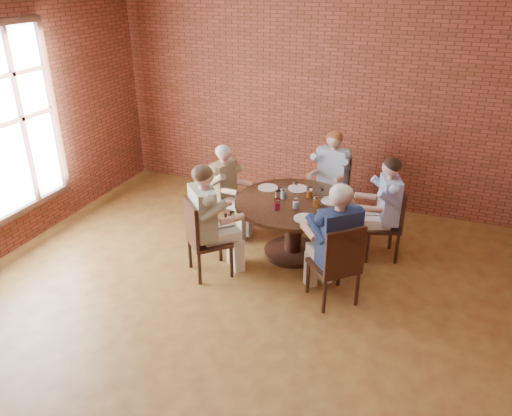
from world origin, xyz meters
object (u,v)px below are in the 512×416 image
(chair_b, at_px, (332,186))
(dining_table, at_px, (294,217))
(chair_a, at_px, (389,220))
(diner_c, at_px, (227,191))
(diner_d, at_px, (209,221))
(smartphone, at_px, (328,217))
(diner_b, at_px, (331,178))
(chair_e, at_px, (338,263))
(diner_e, at_px, (335,244))
(chair_c, at_px, (223,199))
(diner_a, at_px, (383,209))
(chair_d, at_px, (202,236))

(chair_b, bearing_deg, dining_table, -90.00)
(chair_a, distance_m, chair_b, 1.22)
(diner_c, height_order, diner_d, diner_d)
(diner_d, height_order, smartphone, diner_d)
(chair_b, distance_m, diner_c, 1.57)
(diner_b, height_order, chair_e, diner_b)
(diner_c, relative_size, diner_e, 0.90)
(diner_e, relative_size, smartphone, 9.85)
(diner_b, relative_size, chair_e, 1.37)
(chair_c, relative_size, diner_e, 0.64)
(chair_b, distance_m, smartphone, 1.54)
(chair_c, bearing_deg, chair_e, -107.85)
(diner_a, bearing_deg, chair_d, -76.79)
(chair_a, xyz_separation_m, chair_e, (-0.36, -1.23, 0.02))
(diner_c, relative_size, smartphone, 8.91)
(diner_d, bearing_deg, dining_table, -90.00)
(chair_b, distance_m, chair_c, 1.62)
(chair_e, distance_m, diner_e, 0.20)
(chair_d, xyz_separation_m, diner_d, (0.07, 0.07, 0.17))
(smartphone, bearing_deg, diner_a, 53.88)
(chair_c, relative_size, chair_e, 0.92)
(chair_a, height_order, chair_c, chair_a)
(diner_b, height_order, chair_d, diner_b)
(chair_a, distance_m, diner_d, 2.25)
(diner_e, distance_m, smartphone, 0.52)
(diner_a, xyz_separation_m, diner_e, (-0.34, -1.13, 0.04))
(diner_c, height_order, chair_d, diner_c)
(diner_e, height_order, smartphone, diner_e)
(chair_c, bearing_deg, chair_d, -155.26)
(diner_c, bearing_deg, diner_d, -154.71)
(chair_b, distance_m, chair_e, 2.12)
(chair_d, bearing_deg, chair_c, -32.09)
(chair_d, bearing_deg, diner_a, -102.03)
(diner_b, distance_m, smartphone, 1.45)
(dining_table, xyz_separation_m, diner_c, (-1.03, 0.23, 0.10))
(chair_a, bearing_deg, diner_e, -39.11)
(diner_d, bearing_deg, chair_b, -71.20)
(chair_a, bearing_deg, dining_table, -90.00)
(chair_b, height_order, chair_d, chair_d)
(diner_a, xyz_separation_m, chair_d, (-1.90, -1.20, -0.14))
(dining_table, height_order, chair_c, chair_c)
(chair_a, bearing_deg, chair_d, -77.26)
(diner_b, bearing_deg, diner_a, -31.98)
(chair_d, bearing_deg, chair_a, -102.50)
(diner_a, height_order, diner_d, diner_d)
(diner_b, relative_size, chair_c, 1.48)
(diner_c, bearing_deg, chair_b, -39.16)
(dining_table, xyz_separation_m, diner_e, (0.70, -0.77, 0.17))
(diner_b, xyz_separation_m, chair_d, (-1.06, -1.96, -0.15))
(dining_table, relative_size, chair_c, 1.65)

